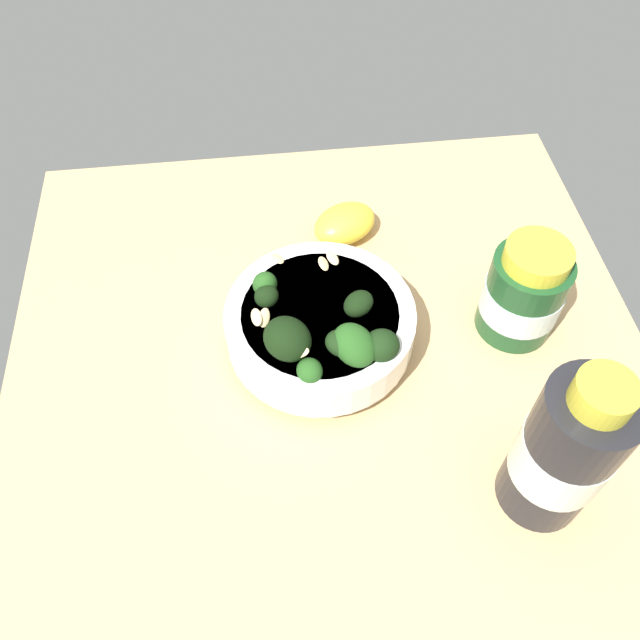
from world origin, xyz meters
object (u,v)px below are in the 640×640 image
bowl_of_broccoli (320,326)px  bottle_tall (524,293)px  lemon_wedge (345,224)px  bottle_short (564,452)px

bowl_of_broccoli → bottle_tall: bottle_tall is taller
lemon_wedge → bottle_tall: bearing=46.4°
bowl_of_broccoli → bottle_tall: bearing=91.6°
lemon_wedge → bottle_tall: size_ratio=0.67×
lemon_wedge → bottle_short: bearing=20.5°
bowl_of_broccoli → bottle_tall: size_ratio=1.64×
bowl_of_broccoli → lemon_wedge: size_ratio=2.46×
bowl_of_broccoli → lemon_wedge: bowl_of_broccoli is taller
bowl_of_broccoli → lemon_wedge: bearing=163.2°
bowl_of_broccoli → bottle_short: size_ratio=1.03×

